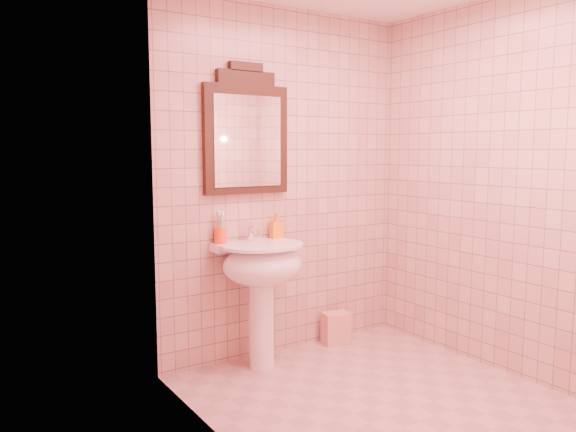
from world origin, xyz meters
TOP-DOWN VIEW (x-y plane):
  - floor at (0.00, 0.00)m, footprint 2.20×2.20m
  - back_wall at (0.00, 1.10)m, footprint 2.00×0.02m
  - pedestal_sink at (-0.34, 0.87)m, footprint 0.58×0.58m
  - faucet at (-0.34, 1.01)m, footprint 0.04×0.16m
  - mirror at (-0.34, 1.07)m, footprint 0.64×0.06m
  - toothbrush_cup at (-0.56, 1.05)m, footprint 0.08×0.08m
  - soap_dispenser at (-0.12, 1.04)m, footprint 0.09×0.09m
  - towel at (0.38, 0.98)m, footprint 0.22×0.17m

SIDE VIEW (x-z plane):
  - floor at x=0.00m, z-range 0.00..0.00m
  - towel at x=0.38m, z-range 0.00..0.25m
  - pedestal_sink at x=-0.34m, z-range 0.23..1.09m
  - toothbrush_cup at x=-0.56m, z-range 0.82..1.01m
  - faucet at x=-0.34m, z-range 0.87..0.97m
  - soap_dispenser at x=-0.12m, z-range 0.86..1.04m
  - back_wall at x=0.00m, z-range 0.00..2.50m
  - mirror at x=-0.34m, z-range 1.16..2.05m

